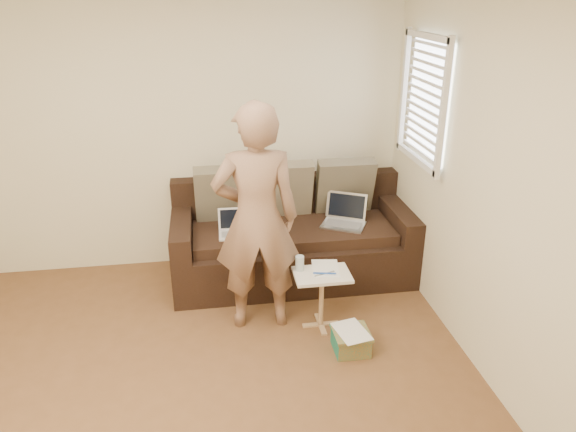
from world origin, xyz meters
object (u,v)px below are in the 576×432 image
(sofa, at_px, (292,235))
(person, at_px, (256,219))
(laptop_white, at_px, (236,236))
(drinking_glass, at_px, (300,263))
(side_table, at_px, (321,300))
(laptop_silver, at_px, (343,226))
(striped_box, at_px, (351,341))

(sofa, height_order, person, person)
(laptop_white, xyz_separation_m, person, (0.13, -0.58, 0.40))
(person, relative_size, drinking_glass, 15.33)
(laptop_white, bearing_deg, side_table, -47.65)
(laptop_silver, relative_size, person, 0.21)
(sofa, relative_size, side_table, 4.54)
(sofa, height_order, drinking_glass, sofa)
(laptop_white, height_order, side_table, laptop_white)
(person, height_order, side_table, person)
(laptop_silver, distance_m, person, 1.15)
(sofa, bearing_deg, side_table, -83.86)
(person, bearing_deg, sofa, -117.62)
(side_table, xyz_separation_m, striped_box, (0.16, -0.36, -0.16))
(sofa, xyz_separation_m, laptop_silver, (0.46, -0.08, 0.10))
(side_table, height_order, drinking_glass, drinking_glass)
(drinking_glass, bearing_deg, laptop_silver, 52.84)
(person, bearing_deg, drinking_glass, 171.03)
(laptop_white, relative_size, side_table, 0.62)
(laptop_silver, bearing_deg, striped_box, -72.54)
(person, xyz_separation_m, side_table, (0.49, -0.14, -0.68))
(drinking_glass, height_order, striped_box, drinking_glass)
(laptop_silver, bearing_deg, side_table, -87.08)
(side_table, height_order, striped_box, side_table)
(laptop_white, relative_size, striped_box, 1.10)
(side_table, bearing_deg, laptop_white, 130.57)
(laptop_white, xyz_separation_m, drinking_glass, (0.46, -0.64, 0.03))
(laptop_silver, height_order, striped_box, laptop_silver)
(side_table, relative_size, striped_box, 1.76)
(side_table, distance_m, striped_box, 0.42)
(person, relative_size, striped_box, 6.66)
(drinking_glass, bearing_deg, sofa, 84.81)
(laptop_white, distance_m, striped_box, 1.40)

